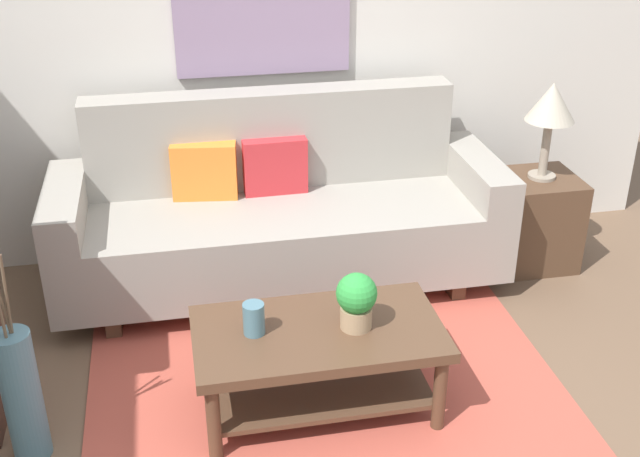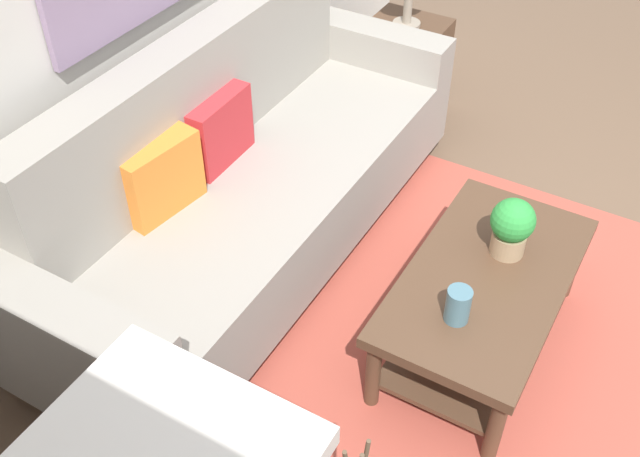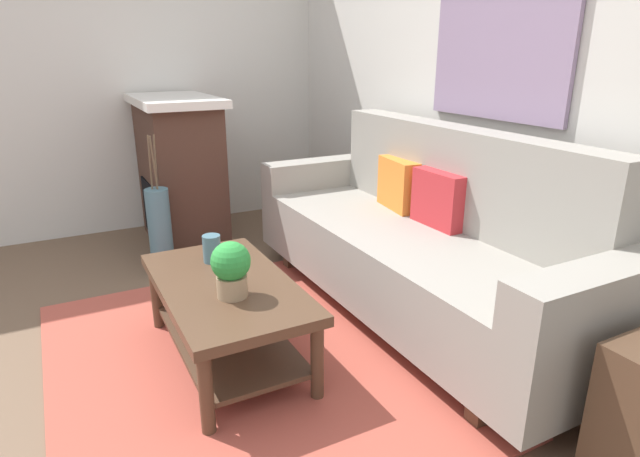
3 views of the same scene
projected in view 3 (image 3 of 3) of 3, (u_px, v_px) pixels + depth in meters
name	position (u px, v px, depth m)	size (l,w,h in m)	color
ground_plane	(143.00, 390.00, 2.43)	(8.91, 8.91, 0.00)	brown
wall_back	(512.00, 77.00, 2.94)	(4.91, 0.10, 2.70)	silver
wall_left	(139.00, 68.00, 4.34)	(0.10, 5.09, 2.70)	silver
area_rug	(245.00, 361.00, 2.65)	(2.23, 1.82, 0.01)	#B24C3D
couch	(419.00, 243.00, 3.05)	(2.49, 0.84, 1.08)	gray
throw_pillow_orange	(398.00, 184.00, 3.36)	(0.36, 0.12, 0.32)	orange
throw_pillow_crimson	(439.00, 199.00, 3.02)	(0.36, 0.12, 0.32)	red
coffee_table	(226.00, 303.00, 2.58)	(1.10, 0.60, 0.43)	#513826
tabletop_vase	(212.00, 249.00, 2.76)	(0.09, 0.09, 0.15)	slate
potted_plant_tabletop	(231.00, 268.00, 2.35)	(0.18, 0.18, 0.26)	tan
fireplace	(180.00, 171.00, 4.14)	(1.02, 0.58, 1.16)	#472D23
floor_vase	(160.00, 232.00, 3.60)	(0.16, 0.16, 0.61)	slate
floor_vase_branch_a	(154.00, 163.00, 3.43)	(0.01, 0.01, 0.36)	brown
floor_vase_branch_b	(155.00, 162.00, 3.46)	(0.01, 0.01, 0.36)	brown
floor_vase_branch_c	(150.00, 163.00, 3.45)	(0.01, 0.01, 0.36)	brown
framed_painting	(499.00, 37.00, 2.89)	(1.00, 0.03, 0.88)	gray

